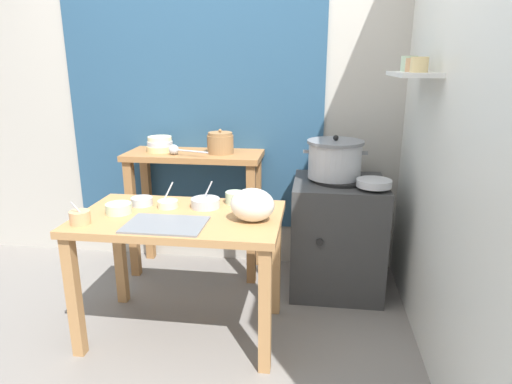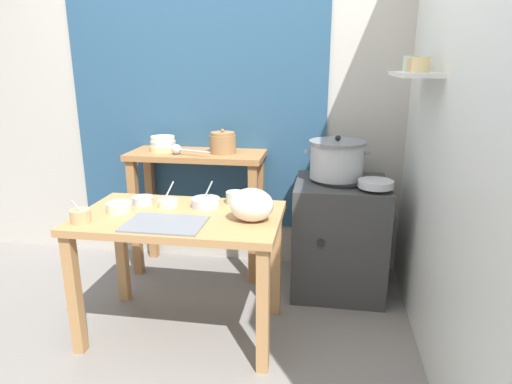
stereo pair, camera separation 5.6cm
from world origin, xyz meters
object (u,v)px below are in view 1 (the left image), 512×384
object	(u,v)px
serving_tray	(165,225)
plastic_bag	(252,205)
clay_pot	(220,143)
prep_bowl_1	(119,208)
prep_table	(181,234)
back_shelf_table	(195,183)
prep_bowl_4	(80,217)
bowl_stack_enamel	(160,144)
steamer_pot	(335,159)
stove_block	(337,235)
prep_bowl_3	(142,201)
wide_pan	(374,183)
prep_bowl_5	(205,202)
prep_bowl_0	(235,197)
prep_bowl_2	(168,203)
ladle	(175,150)

from	to	relation	value
serving_tray	plastic_bag	bearing A→B (deg)	16.05
clay_pot	prep_bowl_1	world-z (taller)	clay_pot
prep_table	back_shelf_table	world-z (taller)	back_shelf_table
plastic_bag	prep_bowl_4	world-z (taller)	plastic_bag
bowl_stack_enamel	clay_pot	bearing A→B (deg)	-1.49
steamer_pot	plastic_bag	size ratio (longest dim) A/B	1.81
stove_block	steamer_pot	xyz separation A→B (m)	(-0.04, 0.02, 0.52)
steamer_pot	prep_bowl_3	size ratio (longest dim) A/B	3.38
back_shelf_table	steamer_pot	distance (m)	1.01
back_shelf_table	wide_pan	size ratio (longest dim) A/B	4.49
plastic_bag	prep_bowl_5	world-z (taller)	plastic_bag
prep_bowl_0	prep_bowl_1	distance (m)	0.65
serving_tray	prep_bowl_4	distance (m)	0.44
steamer_pot	prep_bowl_4	xyz separation A→B (m)	(-1.30, -0.90, -0.15)
prep_table	clay_pot	xyz separation A→B (m)	(0.06, 0.80, 0.36)
prep_bowl_3	plastic_bag	bearing A→B (deg)	-15.16
stove_block	prep_bowl_1	world-z (taller)	stove_block
prep_bowl_2	prep_bowl_3	size ratio (longest dim) A/B	1.17
ladle	wide_pan	world-z (taller)	ladle
clay_pot	prep_bowl_0	size ratio (longest dim) A/B	1.69
wide_pan	prep_bowl_2	bearing A→B (deg)	-161.76
serving_tray	prep_bowl_0	distance (m)	0.50
serving_tray	prep_bowl_3	xyz separation A→B (m)	(-0.24, 0.30, 0.02)
wide_pan	ladle	bearing A→B (deg)	171.02
ladle	prep_table	bearing A→B (deg)	-71.55
prep_bowl_2	prep_bowl_3	bearing A→B (deg)	172.31
plastic_bag	wide_pan	size ratio (longest dim) A/B	1.07
prep_bowl_0	prep_table	bearing A→B (deg)	-137.42
clay_pot	prep_bowl_0	bearing A→B (deg)	-70.39
steamer_pot	prep_bowl_2	distance (m)	1.12
bowl_stack_enamel	prep_bowl_2	bearing A→B (deg)	-68.18
stove_block	prep_bowl_2	xyz separation A→B (m)	(-0.99, -0.56, 0.36)
prep_bowl_1	prep_bowl_0	bearing A→B (deg)	23.38
prep_table	prep_bowl_5	world-z (taller)	prep_bowl_5
stove_block	prep_bowl_4	world-z (taller)	prep_bowl_4
prep_table	prep_bowl_3	xyz separation A→B (m)	(-0.26, 0.13, 0.14)
stove_block	ladle	world-z (taller)	ladle
prep_bowl_2	prep_bowl_5	bearing A→B (deg)	8.64
steamer_pot	ladle	size ratio (longest dim) A/B	1.41
bowl_stack_enamel	prep_bowl_1	distance (m)	0.86
stove_block	bowl_stack_enamel	world-z (taller)	bowl_stack_enamel
prep_bowl_0	prep_bowl_1	size ratio (longest dim) A/B	0.78
serving_tray	prep_bowl_5	xyz separation A→B (m)	(0.13, 0.31, 0.02)
prep_bowl_1	prep_bowl_4	bearing A→B (deg)	-123.51
serving_tray	prep_bowl_2	bearing A→B (deg)	106.16
back_shelf_table	steamer_pot	world-z (taller)	steamer_pot
prep_bowl_1	serving_tray	bearing A→B (deg)	-25.64
prep_table	prep_bowl_3	size ratio (longest dim) A/B	8.95
serving_tray	prep_bowl_2	size ratio (longest dim) A/B	2.78
steamer_pot	serving_tray	world-z (taller)	steamer_pot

